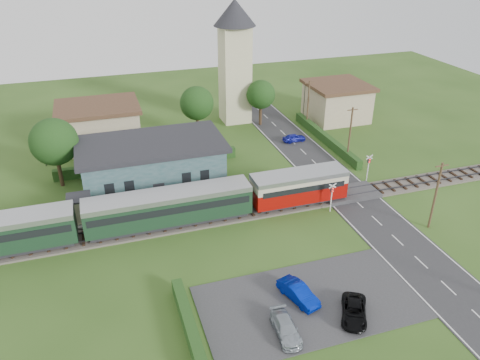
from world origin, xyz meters
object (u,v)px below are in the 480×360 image
object	(u,v)px
crossing_signal_near	(332,193)
car_park_silver	(286,328)
station_building	(152,163)
house_west	(99,124)
train	(136,212)
car_park_dark	(354,311)
church_tower	(235,53)
pedestrian_far	(92,210)
car_on_road	(294,138)
car_park_blue	(298,293)
equipment_hut	(80,208)
house_east	(337,101)
pedestrian_near	(227,188)
crossing_signal_far	(369,164)

from	to	relation	value
crossing_signal_near	car_park_silver	world-z (taller)	crossing_signal_near
station_building	house_west	size ratio (longest dim) A/B	1.48
train	car_park_dark	xyz separation A→B (m)	(13.94, -16.50, -1.56)
church_tower	pedestrian_far	distance (m)	33.06
car_on_road	car_park_blue	bearing A→B (deg)	154.53
car_on_road	pedestrian_far	bearing A→B (deg)	112.53
equipment_hut	car_park_dark	size ratio (longest dim) A/B	0.66
station_building	church_tower	xyz separation A→B (m)	(15.00, 17.01, 7.53)
car_park_blue	car_park_silver	bearing A→B (deg)	-144.67
car_on_road	car_park_silver	xyz separation A→B (m)	(-14.73, -32.00, 0.03)
train	car_park_silver	world-z (taller)	train
house_east	car_park_silver	world-z (taller)	house_east
car_park_silver	pedestrian_near	bearing A→B (deg)	88.44
station_building	car_park_blue	distance (m)	23.86
equipment_hut	pedestrian_far	world-z (taller)	equipment_hut
church_tower	pedestrian_near	bearing A→B (deg)	-109.37
car_on_road	car_park_silver	bearing A→B (deg)	152.99
car_park_silver	pedestrian_near	distance (m)	19.97
station_building	car_park_blue	xyz separation A→B (m)	(7.81, -22.46, -1.97)
car_park_blue	station_building	bearing A→B (deg)	92.00
church_tower	car_park_silver	bearing A→B (deg)	-102.62
car_park_silver	car_park_dark	distance (m)	5.50
pedestrian_far	pedestrian_near	bearing A→B (deg)	-69.59
car_park_silver	car_park_dark	bearing A→B (deg)	2.95
church_tower	house_east	bearing A→B (deg)	-14.93
church_tower	pedestrian_far	xyz separation A→B (m)	(-21.98, -23.08, -8.80)
crossing_signal_far	car_park_blue	world-z (taller)	crossing_signal_far
car_on_road	car_park_blue	world-z (taller)	car_park_blue
crossing_signal_far	car_on_road	distance (m)	13.63
crossing_signal_near	car_on_road	bearing A→B (deg)	77.99
church_tower	car_park_blue	xyz separation A→B (m)	(-7.19, -39.47, -9.50)
station_building	pedestrian_far	xyz separation A→B (m)	(-6.98, -6.07, -1.27)
equipment_hut	house_east	world-z (taller)	house_east
equipment_hut	crossing_signal_far	size ratio (longest dim) A/B	0.78
church_tower	house_west	xyz separation A→B (m)	(-20.00, -3.00, -7.43)
station_building	crossing_signal_far	xyz separation A→B (m)	(23.60, -6.60, -0.55)
crossing_signal_near	pedestrian_far	world-z (taller)	crossing_signal_near
pedestrian_near	station_building	bearing A→B (deg)	-61.98
pedestrian_far	equipment_hut	bearing A→B (deg)	93.27
equipment_hut	car_park_dark	xyz separation A→B (m)	(18.98, -19.70, -1.13)
train	car_on_road	world-z (taller)	train
house_west	equipment_hut	bearing A→B (deg)	-98.62
house_east	crossing_signal_near	world-z (taller)	house_east
equipment_hut	train	xyz separation A→B (m)	(5.04, -3.20, 0.43)
church_tower	pedestrian_near	xyz separation A→B (m)	(-7.95, -22.60, -8.88)
car_park_silver	pedestrian_far	xyz separation A→B (m)	(-12.46, 19.42, 0.80)
equipment_hut	car_on_road	distance (m)	30.80
church_tower	station_building	bearing A→B (deg)	-131.41
house_west	car_park_dark	xyz separation A→B (m)	(15.98, -39.50, -2.17)
crossing_signal_near	crossing_signal_far	xyz separation A→B (m)	(7.20, 4.80, 0.00)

